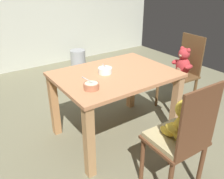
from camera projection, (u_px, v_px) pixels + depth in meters
name	position (u px, v px, depth m)	size (l,w,h in m)	color
ground_plane	(115.00, 134.00, 2.57)	(5.20, 5.20, 0.04)	#6F6C52
dining_table	(115.00, 85.00, 2.31)	(1.13, 0.83, 0.70)	tan
teddy_chair_near_front	(181.00, 132.00, 1.68)	(0.41, 0.37, 0.94)	brown
teddy_chair_near_right	(182.00, 68.00, 2.85)	(0.42, 0.38, 0.92)	brown
porridge_bowl_terracotta_near_left	(91.00, 86.00, 1.92)	(0.14, 0.13, 0.12)	#B56F51
porridge_bowl_white_center	(105.00, 70.00, 2.23)	(0.13, 0.13, 0.12)	white
metal_pail	(78.00, 58.00, 4.43)	(0.28, 0.28, 0.29)	#93969B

